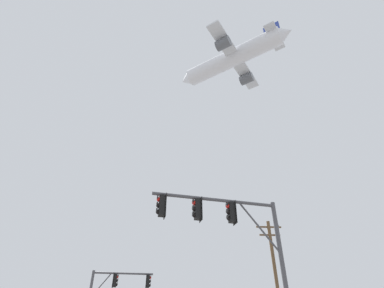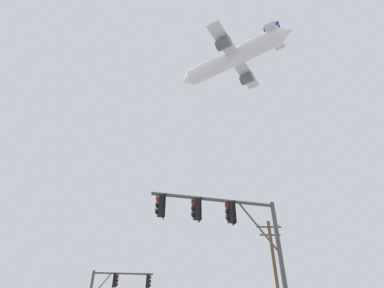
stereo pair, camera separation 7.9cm
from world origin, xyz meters
name	(u,v)px [view 2 (the right image)]	position (x,y,z in m)	size (l,w,h in m)	color
signal_pole_near	(230,231)	(2.58, 8.27, 5.08)	(5.72, 1.31, 6.59)	#4C4C51
utility_pole	(276,279)	(8.40, 21.00, 5.31)	(2.20, 0.28, 10.00)	brown
airplane	(233,58)	(9.71, 31.73, 44.33)	(19.56, 15.65, 6.07)	white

